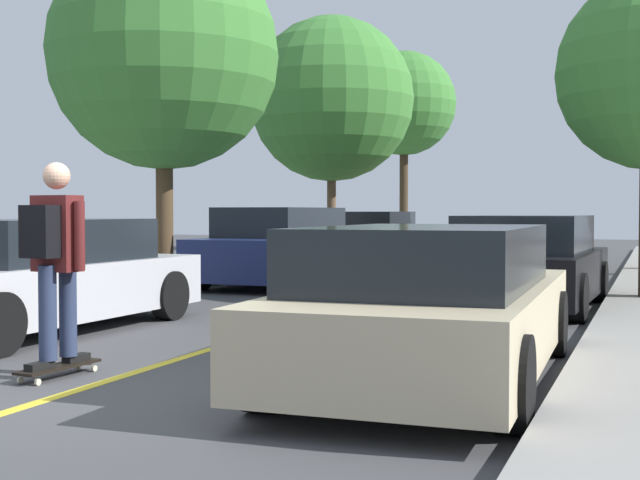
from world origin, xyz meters
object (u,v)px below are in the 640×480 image
(parked_car_right_near, at_px, (527,264))
(street_tree_left_near, at_px, (332,99))
(parked_car_left_nearest, at_px, (37,277))
(street_tree_left_far, at_px, (404,104))
(skateboard, at_px, (59,367))
(skateboarder, at_px, (55,251))
(fire_hydrant, at_px, (39,276))
(parked_car_right_nearest, at_px, (431,304))
(parked_car_left_near, at_px, (281,247))
(parked_car_left_far, at_px, (372,240))
(street_tree_left_nearest, at_px, (164,55))

(parked_car_right_near, xyz_separation_m, street_tree_left_near, (-6.73, 9.84, 3.87))
(parked_car_left_nearest, xyz_separation_m, street_tree_left_near, (-1.71, 14.36, 3.88))
(street_tree_left_far, bearing_deg, skateboard, -81.13)
(skateboarder, bearing_deg, street_tree_left_near, 102.68)
(street_tree_left_near, height_order, fire_hydrant, street_tree_left_near)
(parked_car_right_nearest, bearing_deg, skateboarder, -160.92)
(street_tree_left_near, relative_size, skateboard, 7.81)
(street_tree_left_near, relative_size, fire_hydrant, 9.55)
(parked_car_right_nearest, distance_m, skateboarder, 3.21)
(street_tree_left_far, xyz_separation_m, fire_hydrant, (0.21, -19.87, -4.77))
(parked_car_right_nearest, bearing_deg, parked_car_left_near, 121.48)
(street_tree_left_far, height_order, skateboard, street_tree_left_far)
(parked_car_left_near, xyz_separation_m, parked_car_right_nearest, (5.03, -8.21, -0.08))
(parked_car_right_near, relative_size, street_tree_left_near, 0.63)
(parked_car_left_near, distance_m, parked_car_left_far, 5.76)
(parked_car_left_near, relative_size, parked_car_right_nearest, 1.01)
(street_tree_left_nearest, distance_m, skateboard, 9.60)
(parked_car_left_nearest, height_order, parked_car_right_near, parked_car_right_near)
(parked_car_left_near, xyz_separation_m, skateboard, (2.03, -9.22, -0.64))
(parked_car_left_nearest, distance_m, parked_car_right_near, 6.76)
(street_tree_left_far, bearing_deg, parked_car_left_nearest, -85.51)
(parked_car_left_far, relative_size, fire_hydrant, 6.12)
(fire_hydrant, bearing_deg, street_tree_left_far, 90.59)
(parked_car_left_far, height_order, street_tree_left_near, street_tree_left_near)
(parked_car_left_far, distance_m, skateboarder, 15.15)
(street_tree_left_nearest, xyz_separation_m, skateboarder, (3.73, -7.82, -3.21))
(street_tree_left_nearest, bearing_deg, parked_car_left_near, 40.09)
(parked_car_left_nearest, distance_m, parked_car_left_near, 7.03)
(parked_car_left_near, distance_m, parked_car_right_nearest, 9.63)
(parked_car_right_nearest, bearing_deg, parked_car_left_nearest, 166.81)
(street_tree_left_far, height_order, fire_hydrant, street_tree_left_far)
(parked_car_left_nearest, xyz_separation_m, fire_hydrant, (-1.50, 1.86, -0.17))
(parked_car_left_near, bearing_deg, skateboard, -77.60)
(parked_car_left_near, height_order, street_tree_left_near, street_tree_left_near)
(parked_car_left_near, relative_size, skateboarder, 2.67)
(skateboarder, bearing_deg, street_tree_left_nearest, 115.51)
(skateboard, bearing_deg, parked_car_left_nearest, 132.85)
(street_tree_left_far, bearing_deg, skateboarder, -81.15)
(parked_car_left_nearest, height_order, parked_car_right_nearest, parked_car_left_nearest)
(street_tree_left_far, relative_size, skateboarder, 4.04)
(street_tree_left_near, height_order, street_tree_left_far, street_tree_left_far)
(parked_car_right_nearest, relative_size, street_tree_left_near, 0.69)
(fire_hydrant, xyz_separation_m, skateboarder, (3.52, -4.08, 0.60))
(skateboard, bearing_deg, street_tree_left_nearest, 115.62)
(street_tree_left_nearest, height_order, street_tree_left_far, street_tree_left_far)
(parked_car_left_near, relative_size, parked_car_right_near, 1.10)
(street_tree_left_near, bearing_deg, parked_car_right_near, -55.61)
(parked_car_left_far, distance_m, street_tree_left_far, 10.19)
(parked_car_left_far, bearing_deg, parked_car_right_nearest, -70.20)
(parked_car_left_near, distance_m, street_tree_left_nearest, 4.21)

